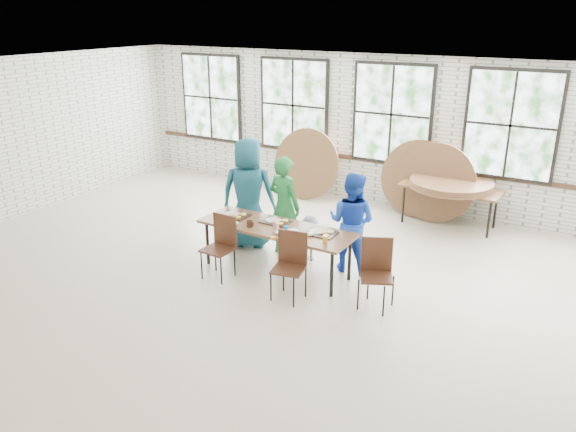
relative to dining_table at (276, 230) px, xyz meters
name	(u,v)px	position (x,y,z in m)	size (l,w,h in m)	color
room	(392,117)	(0.34, 3.80, 1.14)	(12.00, 12.00, 12.00)	beige
dining_table	(276,230)	(0.00, 0.00, 0.00)	(2.41, 0.83, 0.74)	brown
chair_near_left	(221,241)	(-0.64, -0.51, -0.13)	(0.44, 0.43, 0.95)	#442516
chair_near_right	(291,259)	(0.58, -0.57, -0.13)	(0.49, 0.48, 0.95)	#442516
chair_spare	(377,267)	(1.69, -0.19, -0.13)	(0.55, 0.54, 0.95)	#442516
adult_teal	(248,193)	(-0.93, 0.65, 0.24)	(0.91, 0.59, 1.87)	navy
adult_green	(284,206)	(-0.24, 0.65, 0.14)	(0.60, 0.40, 1.65)	#1F7734
toddler	(310,238)	(0.23, 0.65, -0.32)	(0.48, 0.28, 0.75)	#13223D
adult_blue	(352,222)	(0.94, 0.65, 0.09)	(0.76, 0.59, 1.55)	blue
storage_table	(451,190)	(1.73, 3.30, 0.00)	(1.84, 0.85, 0.74)	brown
tabletop_clutter	(279,227)	(0.08, -0.04, 0.08)	(1.98, 0.64, 0.11)	black
round_tops_stacked	(451,184)	(1.73, 3.30, 0.12)	(1.50, 1.50, 0.13)	brown
round_tops_leaning	(384,175)	(0.38, 3.45, 0.05)	(4.25, 0.44, 1.49)	brown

